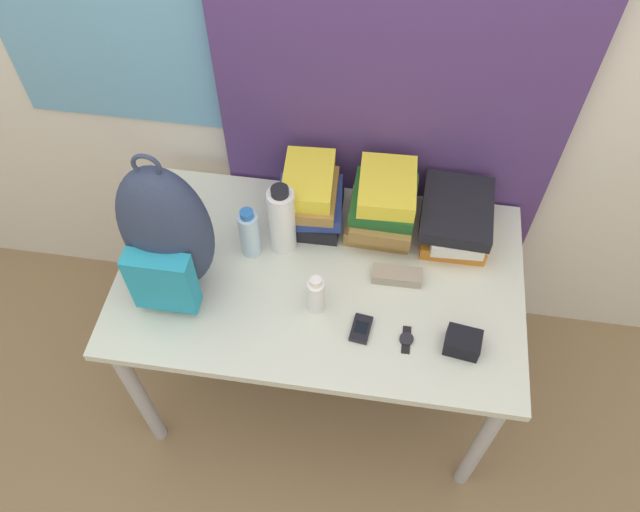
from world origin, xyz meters
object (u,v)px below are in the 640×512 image
at_px(backpack, 166,235).
at_px(sunscreen_bottle, 316,295).
at_px(book_stack_left, 310,198).
at_px(camera_pouch, 463,343).
at_px(book_stack_center, 384,205).
at_px(sports_bottle, 282,220).
at_px(water_bottle, 249,233).
at_px(wristwatch, 406,339).
at_px(sunglasses_case, 397,276).
at_px(cell_phone, 361,329).
at_px(book_stack_right, 456,219).

height_order(backpack, sunscreen_bottle, backpack).
xyz_separation_m(book_stack_left, camera_pouch, (0.50, -0.41, -0.07)).
bearing_deg(backpack, sunscreen_bottle, -4.39).
relative_size(book_stack_center, sunscreen_bottle, 1.88).
bearing_deg(backpack, sports_bottle, 32.35).
height_order(book_stack_left, sunscreen_bottle, book_stack_left).
height_order(water_bottle, wristwatch, water_bottle).
height_order(water_bottle, sunglasses_case, water_bottle).
distance_m(sports_bottle, sunglasses_case, 0.39).
xyz_separation_m(sunglasses_case, wristwatch, (0.04, -0.21, -0.01)).
relative_size(backpack, cell_phone, 5.61).
distance_m(book_stack_left, sunscreen_bottle, 0.35).
height_order(book_stack_left, book_stack_center, book_stack_center).
height_order(water_bottle, sunscreen_bottle, water_bottle).
xyz_separation_m(book_stack_right, wristwatch, (-0.12, -0.41, -0.07)).
bearing_deg(sports_bottle, sunglasses_case, -11.79).
distance_m(book_stack_right, wristwatch, 0.43).
distance_m(cell_phone, wristwatch, 0.13).
bearing_deg(camera_pouch, sports_bottle, 153.28).
xyz_separation_m(book_stack_right, sports_bottle, (-0.53, -0.13, 0.05)).
relative_size(water_bottle, sunglasses_case, 1.25).
distance_m(book_stack_left, sports_bottle, 0.14).
bearing_deg(book_stack_left, sunscreen_bottle, -78.26).
height_order(backpack, camera_pouch, backpack).
bearing_deg(water_bottle, sunglasses_case, -5.14).
distance_m(book_stack_left, water_bottle, 0.23).
relative_size(cell_phone, wristwatch, 1.06).
distance_m(water_bottle, wristwatch, 0.57).
distance_m(book_stack_left, book_stack_center, 0.23).
distance_m(backpack, water_bottle, 0.28).
bearing_deg(water_bottle, book_stack_left, 44.19).
distance_m(cell_phone, camera_pouch, 0.29).
distance_m(water_bottle, sunscreen_bottle, 0.29).
distance_m(sports_bottle, sunscreen_bottle, 0.26).
relative_size(book_stack_center, wristwatch, 3.16).
relative_size(book_stack_right, sports_bottle, 1.06).
height_order(water_bottle, sports_bottle, sports_bottle).
distance_m(water_bottle, cell_phone, 0.45).
bearing_deg(sunglasses_case, wristwatch, -78.05).
distance_m(book_stack_left, cell_phone, 0.45).
bearing_deg(wristwatch, book_stack_right, 73.71).
xyz_separation_m(camera_pouch, wristwatch, (-0.16, 0.00, -0.02)).
distance_m(book_stack_left, sunglasses_case, 0.37).
height_order(backpack, sunglasses_case, backpack).
bearing_deg(wristwatch, backpack, 171.64).
relative_size(book_stack_left, sports_bottle, 0.94).
distance_m(sports_bottle, cell_phone, 0.40).
distance_m(book_stack_right, camera_pouch, 0.41).
relative_size(book_stack_left, sunscreen_bottle, 1.68).
bearing_deg(backpack, water_bottle, 37.69).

